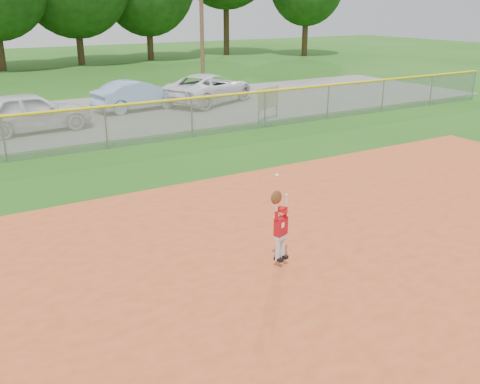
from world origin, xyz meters
name	(u,v)px	position (x,y,z in m)	size (l,w,h in m)	color
ground	(263,257)	(0.00, 0.00, 0.00)	(120.00, 120.00, 0.00)	#205313
clay_infield	(368,329)	(0.00, -3.00, 0.02)	(24.00, 16.00, 0.04)	#C14922
parking_strip	(65,119)	(0.00, 16.00, 0.01)	(44.00, 10.00, 0.03)	slate
car_white_a	(30,112)	(-1.75, 14.10, 0.82)	(1.87, 4.65, 1.58)	silver
car_blue	(137,95)	(3.56, 16.33, 0.73)	(1.48, 4.26, 1.40)	#7C9DB9
car_white_b	(209,88)	(7.35, 16.20, 0.78)	(2.48, 5.37, 1.49)	white
sponsor_sign	(268,99)	(7.51, 11.03, 0.98)	(1.53, 0.73, 1.48)	gray
outfield_fence	(106,124)	(0.00, 10.00, 0.88)	(40.06, 0.10, 1.55)	gray
power_lines	(46,7)	(1.00, 22.00, 4.68)	(19.40, 0.24, 9.00)	#4C3823
ballplayer	(280,225)	(0.00, -0.55, 0.89)	(0.48, 0.26, 1.77)	silver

